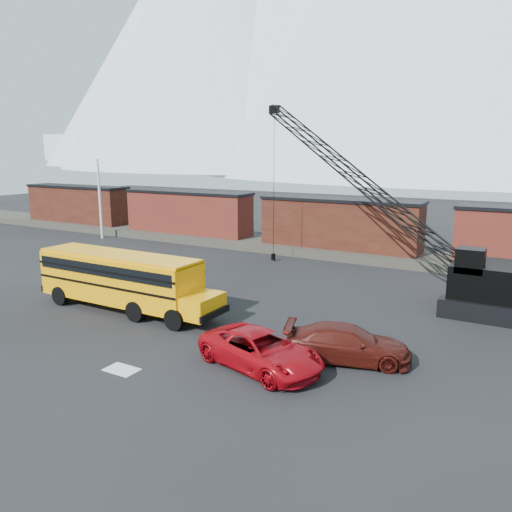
{
  "coord_description": "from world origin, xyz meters",
  "views": [
    {
      "loc": [
        14.7,
        -17.66,
        8.74
      ],
      "look_at": [
        1.1,
        5.93,
        3.0
      ],
      "focal_mm": 35.0,
      "sensor_mm": 36.0,
      "label": 1
    }
  ],
  "objects_px": {
    "school_bus": "(124,279)",
    "crawler_crane": "(358,178)",
    "red_pickup": "(261,350)",
    "maroon_suv": "(347,344)"
  },
  "relations": [
    {
      "from": "school_bus",
      "to": "maroon_suv",
      "type": "bearing_deg",
      "value": -1.72
    },
    {
      "from": "red_pickup",
      "to": "school_bus",
      "type": "bearing_deg",
      "value": 89.77
    },
    {
      "from": "red_pickup",
      "to": "crawler_crane",
      "type": "relative_size",
      "value": 0.28
    },
    {
      "from": "red_pickup",
      "to": "crawler_crane",
      "type": "xyz_separation_m",
      "value": [
        -1.35,
        15.34,
        6.21
      ]
    },
    {
      "from": "maroon_suv",
      "to": "crawler_crane",
      "type": "xyz_separation_m",
      "value": [
        -4.17,
        12.86,
        6.21
      ]
    },
    {
      "from": "school_bus",
      "to": "crawler_crane",
      "type": "xyz_separation_m",
      "value": [
        8.99,
        12.47,
        5.19
      ]
    },
    {
      "from": "red_pickup",
      "to": "crawler_crane",
      "type": "distance_m",
      "value": 16.6
    },
    {
      "from": "school_bus",
      "to": "red_pickup",
      "type": "height_order",
      "value": "school_bus"
    },
    {
      "from": "maroon_suv",
      "to": "crawler_crane",
      "type": "distance_m",
      "value": 14.88
    },
    {
      "from": "school_bus",
      "to": "maroon_suv",
      "type": "xyz_separation_m",
      "value": [
        13.16,
        -0.39,
        -1.03
      ]
    }
  ]
}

